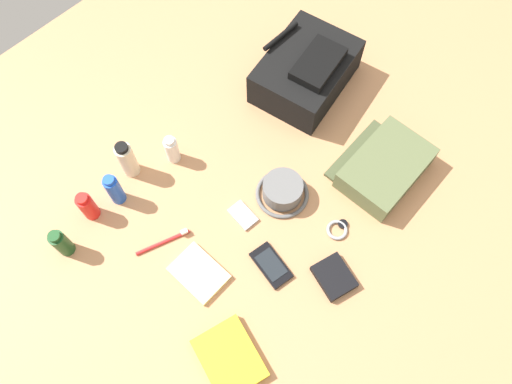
# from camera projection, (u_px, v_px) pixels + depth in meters

# --- Properties ---
(ground_plane) EXTENTS (2.64, 2.02, 0.02)m
(ground_plane) POSITION_uv_depth(u_px,v_px,m) (256.00, 199.00, 1.52)
(ground_plane) COLOR tan
(ground_plane) RESTS_ON ground
(backpack) EXTENTS (0.37, 0.30, 0.16)m
(backpack) POSITION_uv_depth(u_px,v_px,m) (306.00, 71.00, 1.62)
(backpack) COLOR black
(backpack) RESTS_ON ground_plane
(toiletry_pouch) EXTENTS (0.28, 0.24, 0.08)m
(toiletry_pouch) POSITION_uv_depth(u_px,v_px,m) (384.00, 167.00, 1.52)
(toiletry_pouch) COLOR #56603D
(toiletry_pouch) RESTS_ON ground_plane
(bucket_hat) EXTENTS (0.16, 0.16, 0.07)m
(bucket_hat) POSITION_uv_depth(u_px,v_px,m) (283.00, 191.00, 1.49)
(bucket_hat) COLOR slate
(bucket_hat) RESTS_ON ground_plane
(shampoo_bottle) EXTENTS (0.04, 0.04, 0.12)m
(shampoo_bottle) POSITION_uv_depth(u_px,v_px,m) (61.00, 243.00, 1.40)
(shampoo_bottle) COLOR #19471E
(shampoo_bottle) RESTS_ON ground_plane
(sunscreen_spray) EXTENTS (0.05, 0.05, 0.11)m
(sunscreen_spray) POSITION_uv_depth(u_px,v_px,m) (88.00, 206.00, 1.44)
(sunscreen_spray) COLOR red
(sunscreen_spray) RESTS_ON ground_plane
(deodorant_spray) EXTENTS (0.04, 0.04, 0.13)m
(deodorant_spray) POSITION_uv_depth(u_px,v_px,m) (114.00, 189.00, 1.46)
(deodorant_spray) COLOR blue
(deodorant_spray) RESTS_ON ground_plane
(lotion_bottle) EXTENTS (0.05, 0.05, 0.15)m
(lotion_bottle) POSITION_uv_depth(u_px,v_px,m) (127.00, 159.00, 1.49)
(lotion_bottle) COLOR beige
(lotion_bottle) RESTS_ON ground_plane
(toothpaste_tube) EXTENTS (0.04, 0.04, 0.11)m
(toothpaste_tube) POSITION_uv_depth(u_px,v_px,m) (172.00, 149.00, 1.52)
(toothpaste_tube) COLOR white
(toothpaste_tube) RESTS_ON ground_plane
(paperback_novel) EXTENTS (0.18, 0.21, 0.03)m
(paperback_novel) POSITION_uv_depth(u_px,v_px,m) (229.00, 358.00, 1.31)
(paperback_novel) COLOR yellow
(paperback_novel) RESTS_ON ground_plane
(cell_phone) EXTENTS (0.09, 0.13, 0.01)m
(cell_phone) POSITION_uv_depth(u_px,v_px,m) (271.00, 265.00, 1.42)
(cell_phone) COLOR black
(cell_phone) RESTS_ON ground_plane
(media_player) EXTENTS (0.06, 0.09, 0.01)m
(media_player) POSITION_uv_depth(u_px,v_px,m) (243.00, 215.00, 1.48)
(media_player) COLOR #B7B7BC
(media_player) RESTS_ON ground_plane
(wristwatch) EXTENTS (0.07, 0.06, 0.01)m
(wristwatch) POSITION_uv_depth(u_px,v_px,m) (338.00, 229.00, 1.47)
(wristwatch) COLOR #99999E
(wristwatch) RESTS_ON ground_plane
(toothbrush) EXTENTS (0.16, 0.07, 0.02)m
(toothbrush) POSITION_uv_depth(u_px,v_px,m) (166.00, 241.00, 1.45)
(toothbrush) COLOR red
(toothbrush) RESTS_ON ground_plane
(wallet) EXTENTS (0.12, 0.13, 0.02)m
(wallet) POSITION_uv_depth(u_px,v_px,m) (334.00, 277.00, 1.40)
(wallet) COLOR black
(wallet) RESTS_ON ground_plane
(notepad) EXTENTS (0.11, 0.15, 0.02)m
(notepad) POSITION_uv_depth(u_px,v_px,m) (199.00, 273.00, 1.41)
(notepad) COLOR beige
(notepad) RESTS_ON ground_plane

